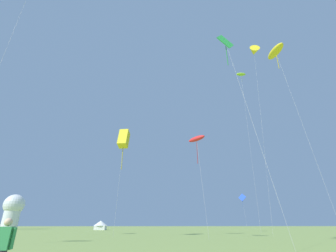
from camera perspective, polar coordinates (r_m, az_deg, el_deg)
The scene contains 10 objects.
kite_yellow_delta at distance 52.59m, azimuth 20.12°, elevation 16.59°, with size 3.58×2.42×34.84m.
kite_lime_parafoil at distance 52.42m, azimuth 17.27°, elevation 11.69°, with size 1.96×1.25×30.82m.
kite_green_diamond at distance 24.83m, azimuth 13.84°, elevation 18.75°, with size 3.11×2.58×19.12m.
kite_yellow_box at distance 35.74m, azimuth -10.67°, elevation -3.07°, with size 1.62×2.26×14.79m.
kite_yellow_parafoil at distance 37.04m, azimuth 24.59°, elevation 16.05°, with size 2.35×3.58×24.04m.
kite_red_parafoil at distance 31.10m, azimuth 6.93°, elevation -3.12°, with size 2.53×3.21×12.38m.
kite_blue_diamond at distance 60.01m, azimuth 17.54°, elevation -16.28°, with size 1.44×1.53×8.22m.
person_spectator at distance 8.65m, azimuth -35.39°, elevation -23.67°, with size 0.57×0.28×1.73m.
festival_tent_right at distance 75.70m, azimuth -16.01°, elevation -22.00°, with size 3.81×3.81×2.48m.
observatory_dome at distance 96.89m, azimuth -33.41°, elevation -16.51°, with size 6.40×6.40×10.80m.
Camera 1 is at (-1.68, -2.05, 1.57)m, focal length 25.18 mm.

